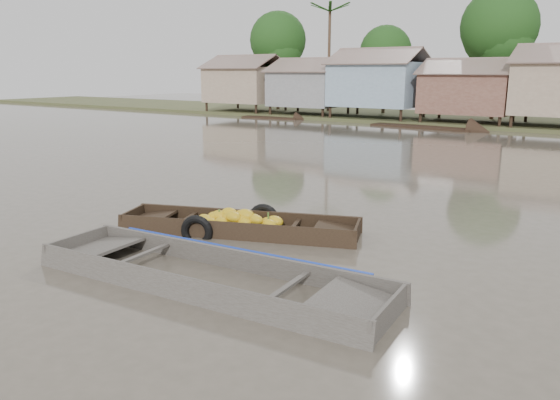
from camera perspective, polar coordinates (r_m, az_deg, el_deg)
The scene contains 3 objects.
ground at distance 11.97m, azimuth -2.31°, elevation -4.63°, with size 120.00×120.00×0.00m, color #524C3F.
banana_boat at distance 12.85m, azimuth -4.60°, elevation -2.66°, with size 5.73×3.21×0.81m.
viewer_boat at distance 9.90m, azimuth -7.37°, elevation -8.39°, with size 6.93×2.29×0.55m.
Camera 1 is at (6.78, -9.15, 3.69)m, focal length 35.00 mm.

